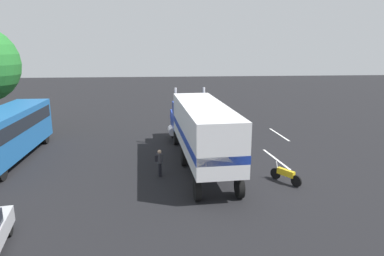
{
  "coord_description": "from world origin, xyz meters",
  "views": [
    {
      "loc": [
        -27.1,
        1.62,
        7.62
      ],
      "look_at": [
        -2.07,
        -0.59,
        1.6
      ],
      "focal_mm": 32.33,
      "sensor_mm": 36.0,
      "label": 1
    }
  ],
  "objects": [
    {
      "name": "lane_stripe_mid",
      "position": [
        -5.08,
        -6.14,
        0.01
      ],
      "size": [
        4.4,
        0.57,
        0.01
      ],
      "primitive_type": "cube",
      "rotation": [
        0.0,
        0.0,
        0.09
      ],
      "color": "silver",
      "rests_on": "ground_plane"
    },
    {
      "name": "ground_plane",
      "position": [
        0.0,
        0.0,
        0.0
      ],
      "size": [
        120.0,
        120.0,
        0.0
      ],
      "primitive_type": "plane",
      "color": "black"
    },
    {
      "name": "semi_truck",
      "position": [
        -5.62,
        -0.81,
        2.52
      ],
      "size": [
        14.3,
        3.73,
        4.5
      ],
      "color": "#193399",
      "rests_on": "ground_plane"
    },
    {
      "name": "parked_bus",
      "position": [
        -3.77,
        12.02,
        2.07
      ],
      "size": [
        11.01,
        2.61,
        3.4
      ],
      "color": "#1E5999",
      "rests_on": "ground_plane"
    },
    {
      "name": "person_bystander",
      "position": [
        -7.54,
        1.84,
        0.89
      ],
      "size": [
        0.34,
        0.46,
        1.63
      ],
      "color": "black",
      "rests_on": "ground_plane"
    },
    {
      "name": "motorcycle",
      "position": [
        -9.22,
        -5.29,
        0.48
      ],
      "size": [
        1.84,
        1.21,
        1.12
      ],
      "color": "black",
      "rests_on": "ground_plane"
    },
    {
      "name": "lane_stripe_far",
      "position": [
        1.48,
        -8.59,
        0.01
      ],
      "size": [
        4.4,
        0.4,
        0.01
      ],
      "primitive_type": "cube",
      "rotation": [
        0.0,
        0.0,
        0.05
      ],
      "color": "silver",
      "rests_on": "ground_plane"
    },
    {
      "name": "lane_stripe_near",
      "position": [
        -1.72,
        -3.5,
        0.01
      ],
      "size": [
        4.4,
        0.43,
        0.01
      ],
      "primitive_type": "cube",
      "rotation": [
        0.0,
        0.0,
        0.06
      ],
      "color": "silver",
      "rests_on": "ground_plane"
    }
  ]
}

